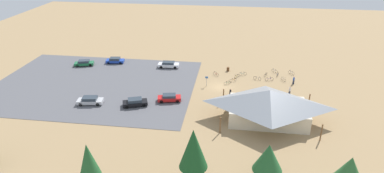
{
  "coord_description": "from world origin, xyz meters",
  "views": [
    {
      "loc": [
        -2.61,
        60.53,
        28.65
      ],
      "look_at": [
        5.26,
        3.03,
        1.2
      ],
      "focal_mm": 30.79,
      "sensor_mm": 36.0,
      "label": 1
    }
  ],
  "objects": [
    {
      "name": "lot_sign",
      "position": [
        2.71,
        -0.13,
        1.41
      ],
      "size": [
        0.56,
        0.08,
        2.2
      ],
      "color": "#99999E",
      "rests_on": "ground"
    },
    {
      "name": "pine_far_east",
      "position": [
        13.25,
        32.07,
        4.98
      ],
      "size": [
        2.5,
        2.5,
        7.16
      ],
      "color": "brown",
      "rests_on": "ground"
    },
    {
      "name": "car_white_by_curb",
      "position": [
        12.39,
        -8.99,
        0.74
      ],
      "size": [
        4.84,
        2.08,
        1.37
      ],
      "color": "white",
      "rests_on": "parking_lot_asphalt"
    },
    {
      "name": "pine_mideast",
      "position": [
        -16.54,
        28.24,
        3.73
      ],
      "size": [
        3.67,
        3.67,
        5.55
      ],
      "color": "brown",
      "rests_on": "ground"
    },
    {
      "name": "bicycle_blue_front_row",
      "position": [
        -12.17,
        -7.17,
        0.36
      ],
      "size": [
        0.65,
        1.65,
        0.77
      ],
      "color": "black",
      "rests_on": "ground"
    },
    {
      "name": "bicycle_white_yard_front",
      "position": [
        -11.71,
        -9.19,
        0.39
      ],
      "size": [
        1.21,
        1.32,
        0.87
      ],
      "color": "black",
      "rests_on": "ground"
    },
    {
      "name": "bicycle_silver_by_bin",
      "position": [
        -7.7,
        -4.65,
        0.35
      ],
      "size": [
        1.62,
        0.62,
        0.79
      ],
      "color": "black",
      "rests_on": "ground"
    },
    {
      "name": "bicycle_purple_near_porch",
      "position": [
        -10.16,
        -4.51,
        0.39
      ],
      "size": [
        1.78,
        0.5,
        0.87
      ],
      "color": "black",
      "rests_on": "ground"
    },
    {
      "name": "car_blue_mid_lot",
      "position": [
        25.65,
        -10.07,
        0.7
      ],
      "size": [
        4.41,
        2.36,
        1.31
      ],
      "color": "#1E42B2",
      "rests_on": "parking_lot_asphalt"
    },
    {
      "name": "car_green_back_corner",
      "position": [
        32.26,
        -7.42,
        0.7
      ],
      "size": [
        4.68,
        2.87,
        1.3
      ],
      "color": "#1E6B3D",
      "rests_on": "parking_lot_asphalt"
    },
    {
      "name": "pine_east",
      "position": [
        -7.43,
        27.07,
        3.67
      ],
      "size": [
        3.7,
        3.7,
        5.55
      ],
      "color": "brown",
      "rests_on": "ground"
    },
    {
      "name": "bicycle_yellow_yard_center",
      "position": [
        -3.35,
        -5.1,
        0.38
      ],
      "size": [
        1.0,
        1.43,
        0.86
      ],
      "color": "black",
      "rests_on": "ground"
    },
    {
      "name": "visitor_at_bikes",
      "position": [
        -13.51,
        1.83,
        0.96
      ],
      "size": [
        0.36,
        0.36,
        1.83
      ],
      "color": "#2D3347",
      "rests_on": "ground"
    },
    {
      "name": "bicycle_white_trailside",
      "position": [
        -15.3,
        -8.75,
        0.38
      ],
      "size": [
        1.09,
        1.35,
        0.82
      ],
      "color": "black",
      "rests_on": "ground"
    },
    {
      "name": "bike_pavilion",
      "position": [
        -8.6,
        11.74,
        3.1
      ],
      "size": [
        15.56,
        10.56,
        5.49
      ],
      "color": "beige",
      "rests_on": "ground"
    },
    {
      "name": "bicycle_red_lone_west",
      "position": [
        1.17,
        -5.72,
        0.38
      ],
      "size": [
        1.27,
        1.18,
        0.86
      ],
      "color": "black",
      "rests_on": "ground"
    },
    {
      "name": "parking_lot_asphalt",
      "position": [
        25.73,
        2.02,
        0.03
      ],
      "size": [
        41.06,
        30.4,
        0.05
      ],
      "primitive_type": "cube",
      "color": "#56565B",
      "rests_on": "ground"
    },
    {
      "name": "pine_west",
      "position": [
        1.55,
        28.99,
        5.5
      ],
      "size": [
        3.48,
        3.48,
        8.14
      ],
      "color": "brown",
      "rests_on": "ground"
    },
    {
      "name": "car_silver_inner_stall",
      "position": [
        23.01,
        10.48,
        0.74
      ],
      "size": [
        4.81,
        2.54,
        1.39
      ],
      "color": "#BCBCC1",
      "rests_on": "parking_lot_asphalt"
    },
    {
      "name": "bicycle_orange_edge_north",
      "position": [
        -2.65,
        -3.09,
        0.37
      ],
      "size": [
        1.44,
        1.05,
        0.86
      ],
      "color": "black",
      "rests_on": "ground"
    },
    {
      "name": "bicycle_green_lone_east",
      "position": [
        -1.47,
        -1.42,
        0.37
      ],
      "size": [
        1.37,
        1.04,
        0.78
      ],
      "color": "black",
      "rests_on": "ground"
    },
    {
      "name": "ground",
      "position": [
        0.0,
        0.0,
        0.0
      ],
      "size": [
        160.0,
        160.0,
        0.0
      ],
      "primitive_type": "plane",
      "color": "#9E7F56",
      "rests_on": "ground"
    },
    {
      "name": "bicycle_silver_near_sign",
      "position": [
        -13.15,
        -4.87,
        0.38
      ],
      "size": [
        0.9,
        1.44,
        0.86
      ],
      "color": "black",
      "rests_on": "ground"
    },
    {
      "name": "visitor_near_lot",
      "position": [
        -15.01,
        -3.58,
        0.87
      ],
      "size": [
        0.36,
        0.36,
        1.67
      ],
      "color": "#2D3347",
      "rests_on": "ground"
    },
    {
      "name": "car_red_end_stall",
      "position": [
        8.91,
        7.45,
        0.73
      ],
      "size": [
        4.54,
        2.59,
        1.35
      ],
      "color": "red",
      "rests_on": "parking_lot_asphalt"
    },
    {
      "name": "bicycle_teal_edge_south",
      "position": [
        -4.65,
        -6.66,
        0.39
      ],
      "size": [
        1.69,
        0.71,
        0.9
      ],
      "color": "black",
      "rests_on": "ground"
    },
    {
      "name": "car_black_second_row",
      "position": [
        14.68,
        10.03,
        0.74
      ],
      "size": [
        4.77,
        3.23,
        1.39
      ],
      "color": "black",
      "rests_on": "parking_lot_asphalt"
    },
    {
      "name": "trash_bin",
      "position": [
        -1.34,
        -8.71,
        0.45
      ],
      "size": [
        0.6,
        0.6,
        0.9
      ],
      "primitive_type": "cylinder",
      "color": "brown",
      "rests_on": "ground"
    },
    {
      "name": "bicycle_black_yard_left",
      "position": [
        -9.56,
        -6.76,
        0.36
      ],
      "size": [
        0.81,
        1.6,
        0.76
      ],
      "color": "black",
      "rests_on": "ground"
    },
    {
      "name": "visitor_crossing_yard",
      "position": [
        -2.24,
        4.23,
        0.93
      ],
      "size": [
        0.37,
        0.36,
        1.77
      ],
      "color": "#2D3347",
      "rests_on": "ground"
    }
  ]
}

